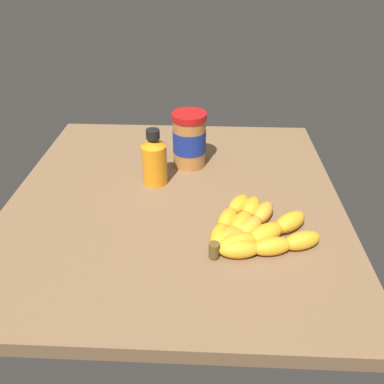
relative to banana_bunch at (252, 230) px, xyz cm
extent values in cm
cube|color=brown|center=(-13.54, -16.20, -3.33)|extent=(78.89, 74.80, 3.16)
ellipsoid|color=gold|center=(5.80, -2.76, -0.01)|extent=(4.29, 8.09, 3.49)
ellipsoid|color=gold|center=(4.73, 3.34, -0.01)|extent=(5.24, 8.37, 3.49)
ellipsoid|color=gold|center=(2.84, 9.24, -0.01)|extent=(6.10, 8.50, 3.49)
ellipsoid|color=gold|center=(4.29, -3.05, 0.14)|extent=(6.83, 8.93, 3.77)
ellipsoid|color=gold|center=(1.21, 2.62, 0.14)|extent=(7.50, 8.86, 3.77)
ellipsoid|color=gold|center=(-2.58, 7.86, 0.14)|extent=(8.06, 8.64, 3.77)
ellipsoid|color=gold|center=(3.33, -4.09, -0.07)|extent=(7.36, 7.62, 3.36)
ellipsoid|color=gold|center=(-0.91, -0.18, -0.07)|extent=(7.79, 7.08, 3.36)
ellipsoid|color=gold|center=(-5.77, 2.92, -0.07)|extent=(7.97, 6.32, 3.36)
ellipsoid|color=gold|center=(2.63, -4.89, -0.06)|extent=(7.90, 6.85, 3.39)
ellipsoid|color=gold|center=(-2.33, -1.91, -0.06)|extent=(7.99, 6.40, 3.39)
ellipsoid|color=gold|center=(-7.56, 0.56, -0.06)|extent=(7.99, 5.89, 3.39)
ellipsoid|color=gold|center=(2.07, -6.32, -0.05)|extent=(7.71, 4.98, 3.40)
ellipsoid|color=gold|center=(-3.33, -4.58, -0.05)|extent=(7.87, 5.82, 3.40)
ellipsoid|color=gold|center=(-8.42, -2.07, -0.05)|extent=(7.85, 6.53, 3.40)
cylinder|color=brown|center=(6.29, -7.34, 0.05)|extent=(2.00, 2.00, 3.00)
cylinder|color=#B27238|center=(-28.37, -13.65, 4.54)|extent=(8.20, 8.20, 12.58)
cylinder|color=navy|center=(-28.37, -13.65, 5.17)|extent=(8.37, 8.37, 5.66)
cylinder|color=#B71414|center=(-28.37, -13.65, 11.62)|extent=(8.53, 8.53, 1.59)
cylinder|color=orange|center=(-19.39, -21.38, 3.15)|extent=(5.88, 5.88, 9.81)
cone|color=orange|center=(-19.39, -21.38, 9.00)|extent=(5.88, 5.88, 1.87)
cylinder|color=black|center=(-19.39, -21.38, 10.95)|extent=(3.11, 3.11, 2.02)
camera|label=1|loc=(58.79, -9.04, 47.63)|focal=35.83mm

